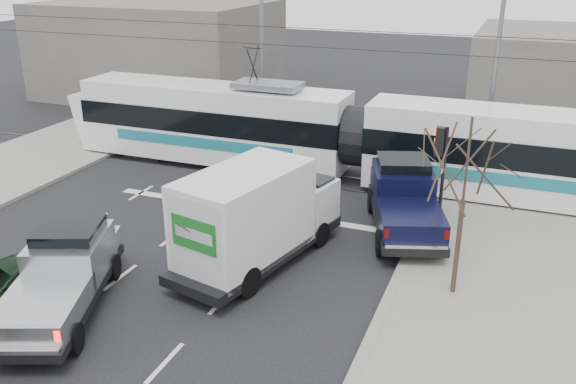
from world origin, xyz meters
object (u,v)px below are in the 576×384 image
(traffic_signal, at_px, (441,157))
(street_lamp_near, at_px, (493,52))
(tram, at_px, (357,138))
(silver_pickup, at_px, (64,272))
(bare_tree, at_px, (467,168))
(navy_pickup, at_px, (404,198))
(box_truck, at_px, (256,217))
(street_lamp_far, at_px, (258,34))
(green_car, at_px, (12,285))

(traffic_signal, distance_m, street_lamp_near, 7.91)
(tram, xyz_separation_m, silver_pickup, (-4.69, -12.29, -0.85))
(bare_tree, bearing_deg, navy_pickup, 119.14)
(traffic_signal, relative_size, box_truck, 0.54)
(street_lamp_far, bearing_deg, silver_pickup, -83.34)
(navy_pickup, height_order, green_car, navy_pickup)
(street_lamp_far, bearing_deg, traffic_signal, -41.72)
(tram, xyz_separation_m, box_truck, (-0.85, -8.26, -0.29))
(bare_tree, relative_size, traffic_signal, 1.39)
(traffic_signal, bearing_deg, navy_pickup, -178.43)
(bare_tree, bearing_deg, tram, 122.00)
(silver_pickup, relative_size, box_truck, 0.88)
(street_lamp_far, height_order, box_truck, street_lamp_far)
(traffic_signal, height_order, green_car, traffic_signal)
(street_lamp_near, relative_size, box_truck, 1.35)
(traffic_signal, bearing_deg, street_lamp_far, 138.28)
(bare_tree, height_order, traffic_signal, bare_tree)
(street_lamp_far, bearing_deg, bare_tree, -48.88)
(traffic_signal, bearing_deg, bare_tree, -74.24)
(traffic_signal, bearing_deg, tram, 133.93)
(bare_tree, distance_m, street_lamp_far, 17.97)
(silver_pickup, bearing_deg, green_car, -178.78)
(bare_tree, height_order, silver_pickup, bare_tree)
(tram, bearing_deg, traffic_signal, -45.95)
(traffic_signal, relative_size, green_car, 0.79)
(box_truck, bearing_deg, traffic_signal, 54.73)
(bare_tree, bearing_deg, green_car, -156.51)
(street_lamp_near, bearing_deg, green_car, -123.42)
(street_lamp_near, bearing_deg, street_lamp_far, 170.13)
(street_lamp_far, height_order, green_car, street_lamp_far)
(box_truck, xyz_separation_m, navy_pickup, (3.66, 4.19, -0.42))
(traffic_signal, bearing_deg, box_truck, -138.38)
(box_truck, distance_m, navy_pickup, 5.58)
(bare_tree, distance_m, traffic_signal, 4.28)
(silver_pickup, distance_m, box_truck, 5.59)
(silver_pickup, xyz_separation_m, green_car, (-1.33, -0.55, -0.38))
(box_truck, bearing_deg, street_lamp_far, 126.43)
(traffic_signal, distance_m, navy_pickup, 1.93)
(navy_pickup, bearing_deg, street_lamp_near, 57.24)
(traffic_signal, bearing_deg, street_lamp_near, 83.59)
(silver_pickup, bearing_deg, bare_tree, 2.19)
(tram, bearing_deg, green_car, -114.98)
(street_lamp_far, bearing_deg, navy_pickup, -44.88)
(tram, distance_m, silver_pickup, 13.18)
(traffic_signal, relative_size, silver_pickup, 0.61)
(navy_pickup, bearing_deg, tram, 106.21)
(bare_tree, height_order, green_car, bare_tree)
(bare_tree, distance_m, silver_pickup, 10.96)
(traffic_signal, distance_m, tram, 5.69)
(navy_pickup, bearing_deg, bare_tree, -79.27)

